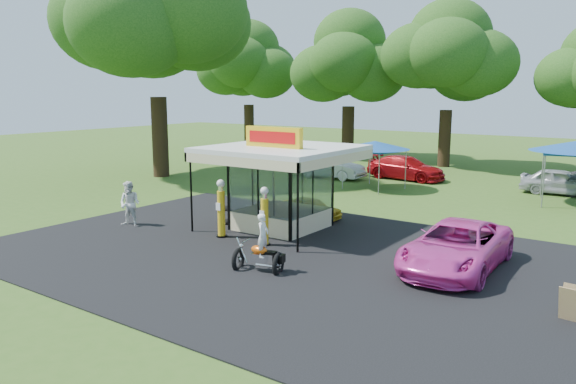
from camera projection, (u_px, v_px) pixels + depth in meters
name	position (u px, v px, depth m)	size (l,w,h in m)	color
ground	(240.00, 268.00, 17.84)	(120.00, 120.00, 0.00)	#365A1C
asphalt_apron	(277.00, 253.00, 19.44)	(20.00, 14.00, 0.04)	black
gas_station_kiosk	(281.00, 186.00, 22.67)	(5.40, 5.40, 4.18)	white
gas_pump_left	(221.00, 210.00, 21.36)	(0.42, 0.42, 2.27)	black
gas_pump_right	(265.00, 218.00, 20.23)	(0.41, 0.41, 2.19)	black
motorcycle	(261.00, 249.00, 17.35)	(1.71, 1.12, 1.94)	black
spare_tires	(226.00, 215.00, 23.64)	(0.94, 0.58, 0.80)	black
a_frame_sign	(571.00, 304.00, 13.66)	(0.52, 0.49, 0.89)	#593819
kiosk_car	(311.00, 208.00, 24.67)	(1.13, 2.82, 0.96)	gold
pink_sedan	(456.00, 247.00, 17.58)	(2.49, 5.41, 1.50)	#E33DAB
spectator_west	(130.00, 204.00, 23.24)	(0.92, 0.71, 1.88)	white
bg_car_a	(331.00, 167.00, 36.05)	(1.54, 4.41, 1.45)	silver
bg_car_b	(406.00, 168.00, 35.60)	(2.07, 5.08, 1.47)	#B00D13
bg_car_c	(561.00, 182.00, 30.36)	(1.66, 4.13, 1.41)	#B5B6BA
tent_west	(375.00, 146.00, 31.81)	(3.95, 3.95, 2.76)	gray
oak_far_a	(248.00, 69.00, 53.00)	(10.00, 10.00, 11.86)	black
oak_far_b	(349.00, 66.00, 45.86)	(9.92, 9.92, 11.84)	black
oak_far_c	(448.00, 64.00, 40.46)	(10.00, 10.00, 11.78)	black
oak_near	(155.00, 26.00, 35.30)	(13.26, 13.26, 15.27)	black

